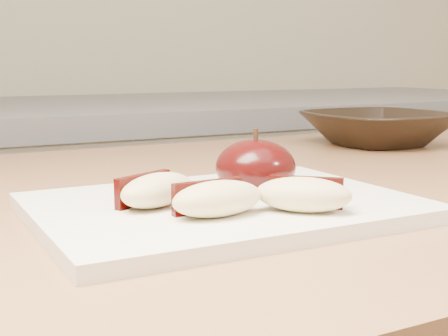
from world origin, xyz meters
name	(u,v)px	position (x,y,z in m)	size (l,w,h in m)	color
back_cabinet	(51,336)	(0.00, 1.20, 0.47)	(2.40, 0.62, 0.94)	silver
cutting_board	(224,207)	(-0.03, 0.40, 0.91)	(0.28, 0.21, 0.01)	silver
apple_half	(256,167)	(0.02, 0.44, 0.93)	(0.07, 0.07, 0.06)	black
apple_wedge_a	(156,190)	(-0.08, 0.41, 0.92)	(0.08, 0.06, 0.02)	beige
apple_wedge_b	(217,198)	(-0.06, 0.36, 0.92)	(0.07, 0.04, 0.02)	beige
apple_wedge_c	(304,194)	(0.00, 0.34, 0.92)	(0.07, 0.07, 0.02)	beige
bowl	(377,128)	(0.36, 0.66, 0.92)	(0.20, 0.20, 0.05)	black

